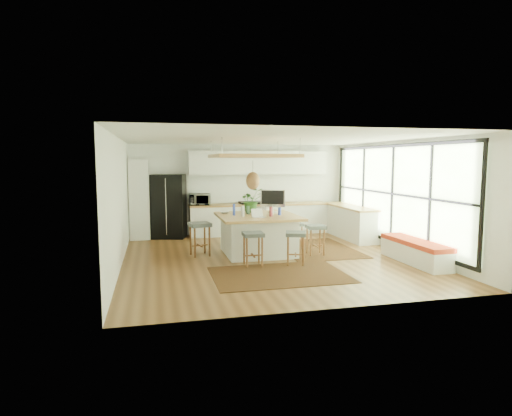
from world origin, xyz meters
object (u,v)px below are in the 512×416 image
object	(u,v)px
island	(258,234)
stool_right_front	(315,240)
stool_near_right	(296,248)
stool_right_back	(295,233)
stool_left_side	(200,241)
stool_near_left	(253,249)
laptop	(259,212)
island_plant	(251,203)
fridge	(169,206)
monitor	(273,202)
microwave	(200,198)

from	to	relation	value
island	stool_right_front	world-z (taller)	island
stool_near_right	stool_right_back	xyz separation A→B (m)	(0.58, 1.78, 0.00)
island	stool_right_back	size ratio (longest dim) A/B	2.93
stool_right_back	stool_left_side	world-z (taller)	stool_left_side
island	stool_left_side	xyz separation A→B (m)	(-1.36, 0.12, -0.11)
stool_near_left	laptop	world-z (taller)	laptop
island	stool_right_back	bearing A→B (deg)	26.00
stool_right_back	island_plant	world-z (taller)	island_plant
fridge	stool_near_left	bearing A→B (deg)	-53.31
fridge	stool_right_back	bearing A→B (deg)	-20.93
monitor	stool_near_left	bearing A→B (deg)	-93.15
stool_near_right	stool_right_back	world-z (taller)	stool_near_right
island	laptop	distance (m)	0.74
stool_left_side	island_plant	world-z (taller)	island_plant
stool_near_left	monitor	distance (m)	1.94
island	stool_right_front	distance (m)	1.37
stool_left_side	stool_near_right	bearing A→B (deg)	-35.84
fridge	stool_right_front	bearing A→B (deg)	-29.86
fridge	monitor	size ratio (longest dim) A/B	2.94
monitor	microwave	bearing A→B (deg)	150.44
stool_right_back	laptop	bearing A→B (deg)	-140.56
stool_right_front	stool_left_side	world-z (taller)	stool_left_side
laptop	island_plant	distance (m)	1.05
stool_right_front	microwave	distance (m)	4.02
fridge	stool_near_right	distance (m)	4.70
laptop	stool_near_right	bearing A→B (deg)	-64.77
stool_near_left	monitor	world-z (taller)	monitor
laptop	microwave	xyz separation A→B (m)	(-1.01, 3.14, 0.08)
stool_right_front	island_plant	size ratio (longest dim) A/B	1.18
island	island_plant	distance (m)	0.92
monitor	island	bearing A→B (deg)	-113.76
microwave	stool_left_side	bearing A→B (deg)	-94.57
stool_near_left	laptop	xyz separation A→B (m)	(0.30, 0.69, 0.70)
monitor	microwave	xyz separation A→B (m)	(-1.57, 2.29, -0.06)
stool_right_front	stool_left_side	size ratio (longest dim) A/B	0.91
stool_near_left	stool_right_back	world-z (taller)	stool_near_left
island	stool_right_front	xyz separation A→B (m)	(1.29, -0.45, -0.11)
stool_near_left	microwave	bearing A→B (deg)	100.56
stool_near_right	stool_right_front	xyz separation A→B (m)	(0.76, 0.80, 0.00)
island	island_plant	xyz separation A→B (m)	(-0.02, 0.60, 0.70)
fridge	monitor	xyz separation A→B (m)	(2.46, -2.29, 0.26)
fridge	monitor	distance (m)	3.36
island	stool_near_right	bearing A→B (deg)	-67.06
stool_near_right	island_plant	distance (m)	2.09
stool_right_front	island_plant	bearing A→B (deg)	141.39
monitor	microwave	size ratio (longest dim) A/B	1.04
stool_near_left	laptop	size ratio (longest dim) A/B	2.38
stool_near_right	island_plant	xyz separation A→B (m)	(-0.55, 1.84, 0.81)
fridge	island	xyz separation A→B (m)	(1.98, -2.69, -0.46)
stool_near_right	monitor	distance (m)	1.85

